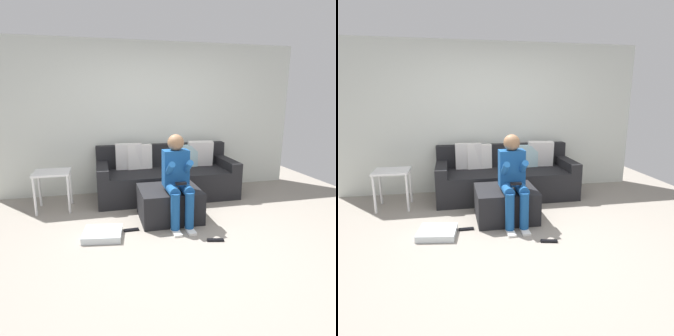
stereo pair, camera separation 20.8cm
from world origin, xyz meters
TOP-DOWN VIEW (x-y plane):
  - ground_plane at (0.00, 0.00)m, footprint 6.84×6.84m
  - wall_back at (0.00, 2.22)m, footprint 5.26×0.10m
  - couch_sectional at (0.17, 1.77)m, footprint 2.29×0.92m
  - ottoman at (-0.01, 0.80)m, footprint 0.81×0.72m
  - person_seated at (0.05, 0.61)m, footprint 0.34×0.62m
  - storage_bin at (-0.93, 0.42)m, footprint 0.51×0.46m
  - side_table at (-1.61, 1.52)m, footprint 0.52×0.46m
  - remote_near_ottoman at (0.35, 0.01)m, footprint 0.20×0.09m
  - remote_by_storage_bin at (-0.58, 0.52)m, footprint 0.19×0.06m

SIDE VIEW (x-z plane):
  - ground_plane at x=0.00m, z-range 0.00..0.00m
  - remote_near_ottoman at x=0.35m, z-range 0.00..0.02m
  - remote_by_storage_bin at x=-0.58m, z-range 0.00..0.02m
  - storage_bin at x=-0.93m, z-range 0.00..0.08m
  - ottoman at x=-0.01m, z-range 0.00..0.43m
  - couch_sectional at x=0.17m, z-range -0.13..0.77m
  - side_table at x=-1.61m, z-range 0.19..0.78m
  - person_seated at x=0.05m, z-range 0.06..1.24m
  - wall_back at x=0.00m, z-range 0.00..2.56m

